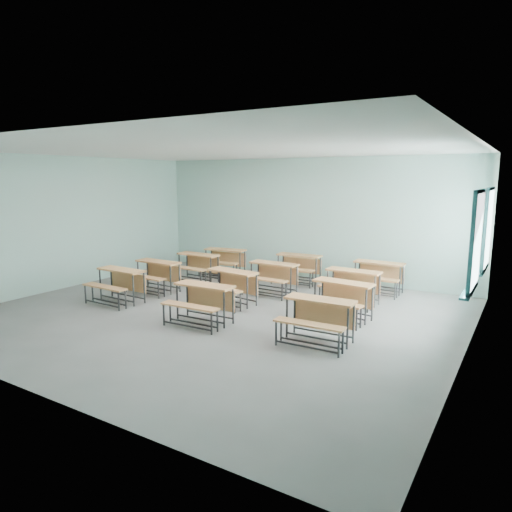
{
  "coord_description": "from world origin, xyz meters",
  "views": [
    {
      "loc": [
        5.21,
        -7.13,
        2.68
      ],
      "look_at": [
        0.14,
        1.2,
        1.0
      ],
      "focal_mm": 32.0,
      "sensor_mm": 36.0,
      "label": 1
    }
  ],
  "objects_px": {
    "desk_unit_r0c2": "(317,314)",
    "desk_unit_r1c1": "(230,282)",
    "desk_unit_r3c1": "(298,264)",
    "desk_unit_r1c0": "(155,271)",
    "desk_unit_r3c2": "(378,273)",
    "desk_unit_r0c0": "(118,281)",
    "desk_unit_r2c1": "(272,273)",
    "desk_unit_r1c2": "(341,295)",
    "desk_unit_r3c0": "(224,258)",
    "desk_unit_r2c0": "(196,263)",
    "desk_unit_r2c2": "(351,282)",
    "desk_unit_r0c1": "(201,298)"
  },
  "relations": [
    {
      "from": "desk_unit_r0c0",
      "to": "desk_unit_r0c2",
      "type": "distance_m",
      "value": 4.69
    },
    {
      "from": "desk_unit_r2c1",
      "to": "desk_unit_r0c2",
      "type": "bearing_deg",
      "value": -46.46
    },
    {
      "from": "desk_unit_r1c0",
      "to": "desk_unit_r3c2",
      "type": "relative_size",
      "value": 1.01
    },
    {
      "from": "desk_unit_r2c1",
      "to": "desk_unit_r1c1",
      "type": "bearing_deg",
      "value": -103.62
    },
    {
      "from": "desk_unit_r2c2",
      "to": "desk_unit_r1c2",
      "type": "bearing_deg",
      "value": -78.63
    },
    {
      "from": "desk_unit_r1c0",
      "to": "desk_unit_r3c2",
      "type": "height_order",
      "value": "same"
    },
    {
      "from": "desk_unit_r2c0",
      "to": "desk_unit_r0c1",
      "type": "bearing_deg",
      "value": -48.41
    },
    {
      "from": "desk_unit_r1c2",
      "to": "desk_unit_r3c1",
      "type": "xyz_separation_m",
      "value": [
        -2.08,
        2.37,
        0.0
      ]
    },
    {
      "from": "desk_unit_r0c2",
      "to": "desk_unit_r1c0",
      "type": "distance_m",
      "value": 4.82
    },
    {
      "from": "desk_unit_r0c0",
      "to": "desk_unit_r2c1",
      "type": "bearing_deg",
      "value": 45.59
    },
    {
      "from": "desk_unit_r1c1",
      "to": "desk_unit_r3c1",
      "type": "bearing_deg",
      "value": 89.73
    },
    {
      "from": "desk_unit_r1c0",
      "to": "desk_unit_r3c0",
      "type": "relative_size",
      "value": 0.94
    },
    {
      "from": "desk_unit_r0c2",
      "to": "desk_unit_r3c0",
      "type": "xyz_separation_m",
      "value": [
        -4.37,
        3.51,
        0.0
      ]
    },
    {
      "from": "desk_unit_r1c0",
      "to": "desk_unit_r1c1",
      "type": "bearing_deg",
      "value": 1.11
    },
    {
      "from": "desk_unit_r2c1",
      "to": "desk_unit_r2c2",
      "type": "height_order",
      "value": "same"
    },
    {
      "from": "desk_unit_r3c0",
      "to": "desk_unit_r3c2",
      "type": "height_order",
      "value": "same"
    },
    {
      "from": "desk_unit_r0c2",
      "to": "desk_unit_r2c0",
      "type": "distance_m",
      "value": 5.16
    },
    {
      "from": "desk_unit_r0c2",
      "to": "desk_unit_r2c1",
      "type": "height_order",
      "value": "same"
    },
    {
      "from": "desk_unit_r0c1",
      "to": "desk_unit_r2c1",
      "type": "relative_size",
      "value": 1.02
    },
    {
      "from": "desk_unit_r3c2",
      "to": "desk_unit_r0c2",
      "type": "bearing_deg",
      "value": -88.23
    },
    {
      "from": "desk_unit_r1c1",
      "to": "desk_unit_r1c2",
      "type": "xyz_separation_m",
      "value": [
        2.41,
        0.23,
        0.0
      ]
    },
    {
      "from": "desk_unit_r0c2",
      "to": "desk_unit_r1c1",
      "type": "relative_size",
      "value": 0.95
    },
    {
      "from": "desk_unit_r2c1",
      "to": "desk_unit_r3c2",
      "type": "bearing_deg",
      "value": 34.42
    },
    {
      "from": "desk_unit_r2c0",
      "to": "desk_unit_r1c0",
      "type": "bearing_deg",
      "value": -95.62
    },
    {
      "from": "desk_unit_r0c2",
      "to": "desk_unit_r3c1",
      "type": "xyz_separation_m",
      "value": [
        -2.21,
        3.75,
        0.0
      ]
    },
    {
      "from": "desk_unit_r3c1",
      "to": "desk_unit_r0c1",
      "type": "bearing_deg",
      "value": -93.45
    },
    {
      "from": "desk_unit_r2c1",
      "to": "desk_unit_r2c2",
      "type": "xyz_separation_m",
      "value": [
        1.88,
        0.13,
        0.0
      ]
    },
    {
      "from": "desk_unit_r3c1",
      "to": "desk_unit_r0c0",
      "type": "bearing_deg",
      "value": -126.47
    },
    {
      "from": "desk_unit_r0c0",
      "to": "desk_unit_r0c2",
      "type": "xyz_separation_m",
      "value": [
        4.69,
        -0.02,
        0.0
      ]
    },
    {
      "from": "desk_unit_r3c1",
      "to": "desk_unit_r2c0",
      "type": "bearing_deg",
      "value": -154.18
    },
    {
      "from": "desk_unit_r0c0",
      "to": "desk_unit_r0c1",
      "type": "relative_size",
      "value": 0.99
    },
    {
      "from": "desk_unit_r0c0",
      "to": "desk_unit_r3c1",
      "type": "height_order",
      "value": "same"
    },
    {
      "from": "desk_unit_r1c2",
      "to": "desk_unit_r3c0",
      "type": "bearing_deg",
      "value": 158.0
    },
    {
      "from": "desk_unit_r0c0",
      "to": "desk_unit_r0c2",
      "type": "relative_size",
      "value": 1.0
    },
    {
      "from": "desk_unit_r1c1",
      "to": "desk_unit_r3c2",
      "type": "height_order",
      "value": "same"
    },
    {
      "from": "desk_unit_r1c2",
      "to": "desk_unit_r2c2",
      "type": "xyz_separation_m",
      "value": [
        -0.2,
        1.15,
        0.0
      ]
    },
    {
      "from": "desk_unit_r1c0",
      "to": "desk_unit_r2c1",
      "type": "xyz_separation_m",
      "value": [
        2.47,
        1.25,
        0.0
      ]
    },
    {
      "from": "desk_unit_r1c1",
      "to": "desk_unit_r1c2",
      "type": "relative_size",
      "value": 1.02
    },
    {
      "from": "desk_unit_r2c0",
      "to": "desk_unit_r3c0",
      "type": "distance_m",
      "value": 1.04
    },
    {
      "from": "desk_unit_r1c2",
      "to": "desk_unit_r0c2",
      "type": "bearing_deg",
      "value": -79.98
    },
    {
      "from": "desk_unit_r1c1",
      "to": "desk_unit_r3c1",
      "type": "relative_size",
      "value": 1.04
    },
    {
      "from": "desk_unit_r1c1",
      "to": "desk_unit_r1c0",
      "type": "bearing_deg",
      "value": -173.11
    },
    {
      "from": "desk_unit_r0c2",
      "to": "desk_unit_r1c0",
      "type": "xyz_separation_m",
      "value": [
        -4.68,
        1.16,
        0.0
      ]
    },
    {
      "from": "desk_unit_r0c0",
      "to": "desk_unit_r3c2",
      "type": "distance_m",
      "value": 5.9
    },
    {
      "from": "desk_unit_r2c0",
      "to": "desk_unit_r2c2",
      "type": "height_order",
      "value": "same"
    },
    {
      "from": "desk_unit_r0c1",
      "to": "desk_unit_r3c1",
      "type": "distance_m",
      "value": 3.93
    },
    {
      "from": "desk_unit_r0c1",
      "to": "desk_unit_r1c0",
      "type": "distance_m",
      "value": 2.77
    },
    {
      "from": "desk_unit_r3c1",
      "to": "desk_unit_r1c0",
      "type": "bearing_deg",
      "value": -136.47
    },
    {
      "from": "desk_unit_r1c2",
      "to": "desk_unit_r2c0",
      "type": "distance_m",
      "value": 4.53
    },
    {
      "from": "desk_unit_r3c1",
      "to": "desk_unit_r3c2",
      "type": "relative_size",
      "value": 1.03
    }
  ]
}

